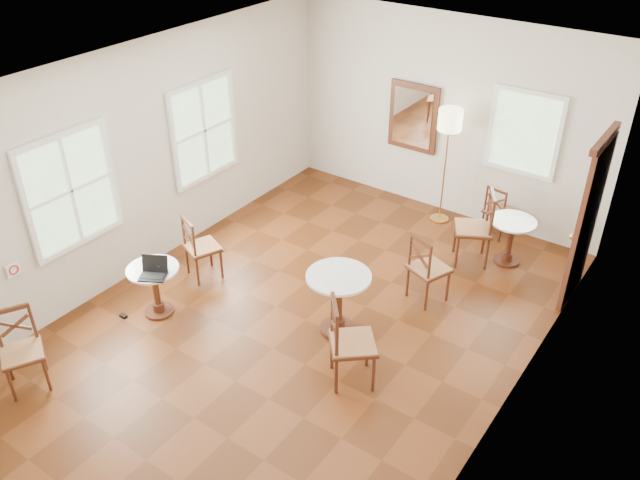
# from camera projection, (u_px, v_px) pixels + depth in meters

# --- Properties ---
(ground) EXTENTS (7.00, 7.00, 0.00)m
(ground) POSITION_uv_depth(u_px,v_px,m) (306.00, 320.00, 8.00)
(ground) COLOR #59280F
(ground) RESTS_ON ground
(room_shell) EXTENTS (5.02, 7.02, 3.01)m
(room_shell) POSITION_uv_depth(u_px,v_px,m) (314.00, 171.00, 7.21)
(room_shell) COLOR beige
(room_shell) RESTS_ON ground
(cafe_table_near) EXTENTS (0.63, 0.63, 0.66)m
(cafe_table_near) POSITION_uv_depth(u_px,v_px,m) (155.00, 285.00, 7.91)
(cafe_table_near) COLOR #472011
(cafe_table_near) RESTS_ON ground
(cafe_table_mid) EXTENTS (0.75, 0.75, 0.80)m
(cafe_table_mid) POSITION_uv_depth(u_px,v_px,m) (338.00, 297.00, 7.58)
(cafe_table_mid) COLOR #472011
(cafe_table_mid) RESTS_ON ground
(cafe_table_back) EXTENTS (0.62, 0.62, 0.66)m
(cafe_table_back) POSITION_uv_depth(u_px,v_px,m) (511.00, 236.00, 8.87)
(cafe_table_back) COLOR #472011
(cafe_table_back) RESTS_ON ground
(chair_near_a) EXTENTS (0.54, 0.54, 0.91)m
(chair_near_a) POSITION_uv_depth(u_px,v_px,m) (201.00, 247.00, 8.56)
(chair_near_a) COLOR #472011
(chair_near_a) RESTS_ON ground
(chair_near_b) EXTENTS (0.58, 0.58, 0.92)m
(chair_near_b) POSITION_uv_depth(u_px,v_px,m) (21.00, 351.00, 6.84)
(chair_near_b) COLOR #472011
(chair_near_b) RESTS_ON ground
(chair_mid_a) EXTENTS (0.56, 0.56, 0.94)m
(chair_mid_a) POSITION_uv_depth(u_px,v_px,m) (428.00, 268.00, 8.11)
(chair_mid_a) COLOR #472011
(chair_mid_a) RESTS_ON ground
(chair_mid_b) EXTENTS (0.68, 0.68, 1.04)m
(chair_mid_b) POSITION_uv_depth(u_px,v_px,m) (350.00, 342.00, 6.86)
(chair_mid_b) COLOR #472011
(chair_mid_b) RESTS_ON ground
(chair_back_a) EXTENTS (0.43, 0.43, 0.81)m
(chair_back_a) POSITION_uv_depth(u_px,v_px,m) (498.00, 211.00, 9.48)
(chair_back_a) COLOR #472011
(chair_back_a) RESTS_ON ground
(chair_back_b) EXTENTS (0.66, 0.66, 1.05)m
(chair_back_b) POSITION_uv_depth(u_px,v_px,m) (475.00, 228.00, 8.84)
(chair_back_b) COLOR #472011
(chair_back_b) RESTS_ON ground
(floor_lamp) EXTENTS (0.35, 0.35, 1.78)m
(floor_lamp) POSITION_uv_depth(u_px,v_px,m) (449.00, 128.00, 9.27)
(floor_lamp) COLOR #BF8C3F
(floor_lamp) RESTS_ON ground
(laptop) EXTENTS (0.39, 0.37, 0.22)m
(laptop) POSITION_uv_depth(u_px,v_px,m) (154.00, 271.00, 7.63)
(laptop) COLOR black
(laptop) RESTS_ON cafe_table_near
(mouse) EXTENTS (0.12, 0.10, 0.04)m
(mouse) POSITION_uv_depth(u_px,v_px,m) (156.00, 268.00, 7.75)
(mouse) COLOR black
(mouse) RESTS_ON cafe_table_near
(navy_mug) EXTENTS (0.12, 0.08, 0.10)m
(navy_mug) POSITION_uv_depth(u_px,v_px,m) (160.00, 268.00, 7.70)
(navy_mug) COLOR #0F1434
(navy_mug) RESTS_ON cafe_table_near
(water_glass) EXTENTS (0.06, 0.06, 0.09)m
(water_glass) POSITION_uv_depth(u_px,v_px,m) (152.00, 265.00, 7.75)
(water_glass) COLOR white
(water_glass) RESTS_ON cafe_table_near
(power_adapter) EXTENTS (0.09, 0.06, 0.04)m
(power_adapter) POSITION_uv_depth(u_px,v_px,m) (123.00, 316.00, 8.03)
(power_adapter) COLOR black
(power_adapter) RESTS_ON ground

